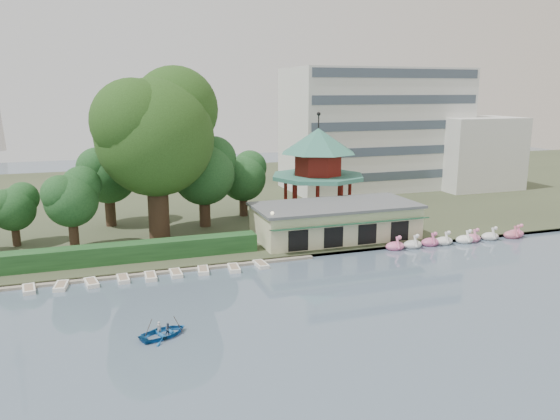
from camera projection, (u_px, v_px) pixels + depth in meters
name	position (u px, v px, depth m)	size (l,w,h in m)	color
ground_plane	(335.00, 331.00, 38.97)	(220.00, 220.00, 0.00)	slate
shore	(199.00, 197.00, 86.97)	(220.00, 70.00, 0.40)	#424930
embankment	(263.00, 260.00, 54.92)	(220.00, 0.60, 0.30)	gray
dock	(141.00, 273.00, 51.04)	(34.00, 1.60, 0.24)	gray
boathouse	(335.00, 221.00, 61.93)	(18.60, 9.39, 3.90)	beige
pavilion	(318.00, 164.00, 70.72)	(12.40, 12.40, 13.50)	beige
office_building	(392.00, 133.00, 92.47)	(38.00, 18.00, 20.00)	silver
hedge	(106.00, 254.00, 52.89)	(30.00, 2.00, 1.80)	#225023
lamp_post	(272.00, 224.00, 56.28)	(0.36, 0.36, 4.28)	black
big_tree	(156.00, 128.00, 59.49)	(14.17, 13.21, 19.18)	#3A281C
small_trees	(141.00, 179.00, 64.21)	(39.05, 16.37, 10.97)	#3A281C
swan_boats	(461.00, 239.00, 61.53)	(18.26, 2.15, 1.92)	pink
moored_rowboats	(121.00, 279.00, 49.13)	(27.72, 2.78, 0.36)	white
rowboat_with_passengers	(164.00, 329.00, 38.12)	(5.78, 5.02, 2.01)	#16589B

